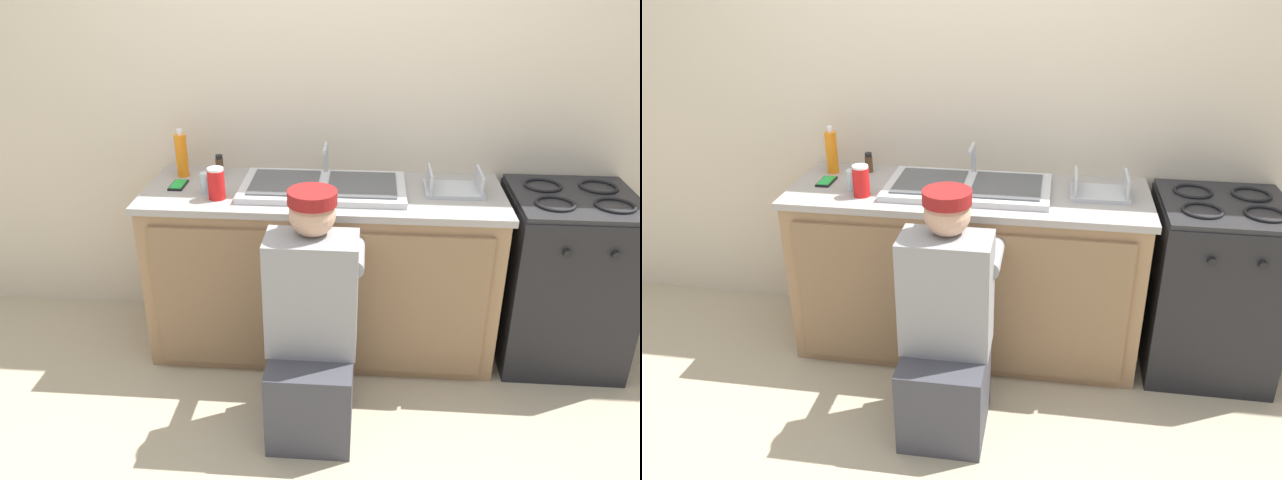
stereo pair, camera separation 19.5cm
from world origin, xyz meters
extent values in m
plane|color=tan|center=(0.00, 0.00, 0.00)|extent=(12.00, 12.00, 0.00)
cube|color=beige|center=(0.00, 0.65, 1.25)|extent=(6.00, 0.10, 2.50)
cube|color=#997551|center=(0.00, 0.30, 0.42)|extent=(1.72, 0.60, 0.85)
cube|color=#866747|center=(-0.41, -0.01, 0.42)|extent=(0.76, 0.02, 0.74)
cube|color=#866747|center=(0.41, -0.01, 0.42)|extent=(0.76, 0.02, 0.74)
cube|color=#9E9993|center=(0.00, 0.30, 0.86)|extent=(1.76, 0.62, 0.03)
cube|color=silver|center=(0.00, 0.30, 0.90)|extent=(0.80, 0.44, 0.03)
cube|color=#4C4F51|center=(-0.19, 0.30, 0.91)|extent=(0.33, 0.35, 0.01)
cube|color=#4C4F51|center=(0.19, 0.30, 0.91)|extent=(0.33, 0.35, 0.01)
cylinder|color=#B7BABF|center=(0.00, 0.49, 0.97)|extent=(0.02, 0.02, 0.18)
cylinder|color=#B7BABF|center=(0.00, 0.41, 1.06)|extent=(0.02, 0.16, 0.02)
cube|color=black|center=(1.21, 0.30, 0.43)|extent=(0.60, 0.60, 0.86)
cube|color=#262628|center=(1.21, 0.30, 0.87)|extent=(0.59, 0.59, 0.02)
torus|color=black|center=(1.08, 0.18, 0.89)|extent=(0.19, 0.19, 0.02)
torus|color=black|center=(1.35, 0.18, 0.89)|extent=(0.19, 0.19, 0.02)
torus|color=black|center=(1.08, 0.42, 0.89)|extent=(0.19, 0.19, 0.02)
torus|color=black|center=(1.35, 0.42, 0.89)|extent=(0.19, 0.19, 0.02)
cylinder|color=black|center=(1.11, -0.01, 0.73)|extent=(0.04, 0.02, 0.04)
cylinder|color=black|center=(1.32, -0.01, 0.73)|extent=(0.04, 0.02, 0.04)
cube|color=#3F3F47|center=(0.00, -0.39, 0.20)|extent=(0.36, 0.40, 0.40)
cube|color=gray|center=(0.00, -0.33, 0.66)|extent=(0.38, 0.22, 0.52)
sphere|color=tan|center=(0.00, -0.29, 1.01)|extent=(0.19, 0.19, 0.19)
cylinder|color=maroon|center=(0.00, -0.29, 1.08)|extent=(0.20, 0.20, 0.06)
cube|color=maroon|center=(0.00, -0.20, 1.06)|extent=(0.13, 0.09, 0.02)
cylinder|color=gray|center=(-0.17, -0.13, 0.75)|extent=(0.08, 0.30, 0.08)
cylinder|color=gray|center=(0.17, -0.13, 0.75)|extent=(0.08, 0.30, 0.08)
cylinder|color=#513823|center=(-0.56, 0.49, 0.92)|extent=(0.04, 0.04, 0.08)
cylinder|color=black|center=(-0.56, 0.49, 0.98)|extent=(0.04, 0.04, 0.02)
cylinder|color=orange|center=(-0.74, 0.45, 0.99)|extent=(0.06, 0.06, 0.22)
cylinder|color=white|center=(-0.74, 0.45, 1.12)|extent=(0.03, 0.03, 0.03)
cube|color=black|center=(-0.72, 0.30, 0.89)|extent=(0.07, 0.14, 0.01)
cube|color=green|center=(-0.72, 0.30, 0.89)|extent=(0.06, 0.12, 0.00)
cube|color=#B2B7BC|center=(0.63, 0.33, 0.89)|extent=(0.28, 0.22, 0.02)
cube|color=#B2B7BC|center=(0.51, 0.33, 0.94)|extent=(0.01, 0.21, 0.10)
cube|color=#B2B7BC|center=(0.75, 0.33, 0.94)|extent=(0.01, 0.21, 0.10)
cylinder|color=#ADC6CC|center=(-0.56, 0.22, 0.93)|extent=(0.06, 0.06, 0.10)
cylinder|color=red|center=(-0.49, 0.15, 0.95)|extent=(0.08, 0.08, 0.14)
cylinder|color=white|center=(-0.49, 0.15, 1.03)|extent=(0.08, 0.08, 0.01)
camera|label=1|loc=(0.21, -2.55, 1.99)|focal=35.00mm
camera|label=2|loc=(0.40, -2.53, 1.99)|focal=35.00mm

